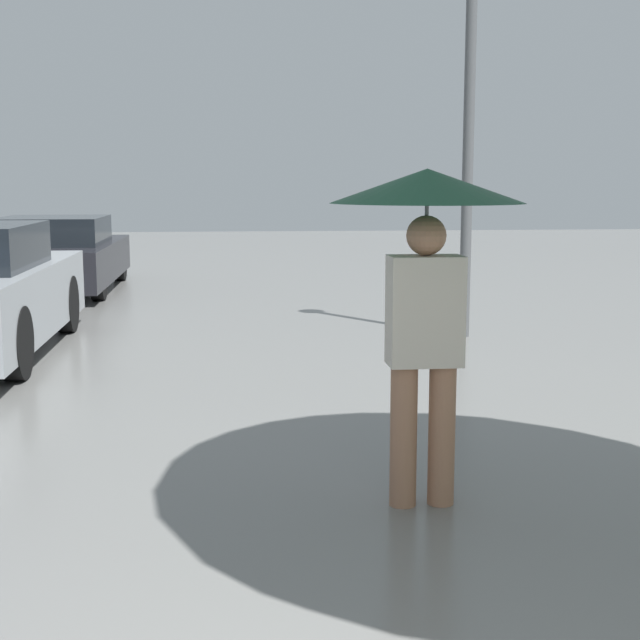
% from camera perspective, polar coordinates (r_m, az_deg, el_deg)
% --- Properties ---
extents(pedestrian, '(0.98, 0.98, 1.75)m').
position_cam_1_polar(pedestrian, '(4.54, 6.81, 5.02)').
color(pedestrian, '#9E7051').
rests_on(pedestrian, ground_plane).
extents(parked_car_farthest, '(1.81, 4.22, 1.15)m').
position_cam_1_polar(parked_car_farthest, '(14.48, -16.55, 3.97)').
color(parked_car_farthest, black).
rests_on(parked_car_farthest, ground_plane).
extents(street_lamp, '(0.33, 0.33, 4.48)m').
position_cam_1_polar(street_lamp, '(9.87, 9.60, 16.04)').
color(street_lamp, '#515456').
rests_on(street_lamp, ground_plane).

